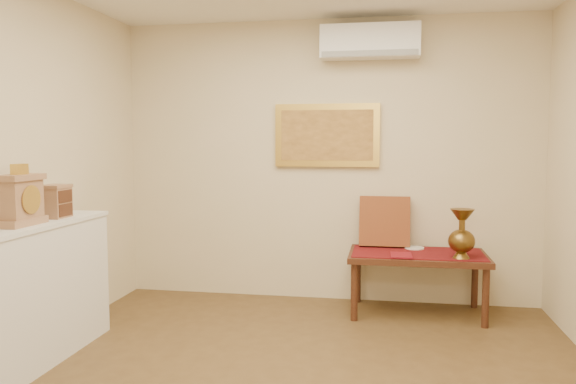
% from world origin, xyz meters
% --- Properties ---
extents(wall_back, '(4.00, 0.02, 2.70)m').
position_xyz_m(wall_back, '(0.00, 2.25, 1.35)').
color(wall_back, beige).
rests_on(wall_back, ground).
extents(wall_front, '(4.00, 0.02, 2.70)m').
position_xyz_m(wall_front, '(0.00, -2.25, 1.35)').
color(wall_front, beige).
rests_on(wall_front, ground).
extents(table_cloth, '(1.14, 0.59, 0.01)m').
position_xyz_m(table_cloth, '(0.85, 1.88, 0.55)').
color(table_cloth, maroon).
rests_on(table_cloth, low_table).
extents(brass_urn_tall, '(0.22, 0.22, 0.51)m').
position_xyz_m(brass_urn_tall, '(1.20, 1.69, 0.81)').
color(brass_urn_tall, brown).
rests_on(brass_urn_tall, table_cloth).
extents(plate, '(0.18, 0.18, 0.01)m').
position_xyz_m(plate, '(0.83, 2.06, 0.56)').
color(plate, white).
rests_on(plate, table_cloth).
extents(menu, '(0.18, 0.25, 0.01)m').
position_xyz_m(menu, '(0.70, 1.70, 0.56)').
color(menu, maroon).
rests_on(menu, table_cloth).
extents(cushion, '(0.47, 0.20, 0.48)m').
position_xyz_m(cushion, '(0.56, 2.13, 0.79)').
color(cushion, maroon).
rests_on(cushion, table_cloth).
extents(display_ledge, '(0.37, 2.02, 0.98)m').
position_xyz_m(display_ledge, '(-1.82, 0.00, 0.49)').
color(display_ledge, silver).
rests_on(display_ledge, floor).
extents(mantel_clock, '(0.17, 0.36, 0.41)m').
position_xyz_m(mantel_clock, '(-1.81, 0.17, 1.15)').
color(mantel_clock, '#A37654').
rests_on(mantel_clock, display_ledge).
extents(wooden_chest, '(0.16, 0.21, 0.24)m').
position_xyz_m(wooden_chest, '(-1.81, 0.56, 1.10)').
color(wooden_chest, '#A37654').
rests_on(wooden_chest, display_ledge).
extents(low_table, '(1.20, 0.70, 0.55)m').
position_xyz_m(low_table, '(0.85, 1.88, 0.48)').
color(low_table, '#462315').
rests_on(low_table, floor).
extents(painting, '(1.00, 0.06, 0.60)m').
position_xyz_m(painting, '(0.00, 2.22, 1.60)').
color(painting, gold).
rests_on(painting, wall_back).
extents(ac_unit, '(0.90, 0.25, 0.30)m').
position_xyz_m(ac_unit, '(0.40, 2.12, 2.45)').
color(ac_unit, white).
rests_on(ac_unit, wall_back).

